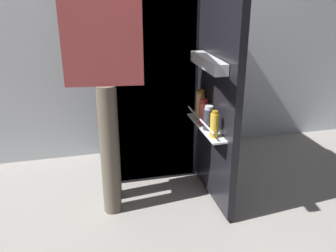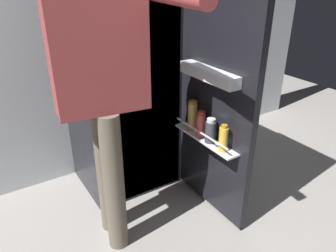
% 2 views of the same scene
% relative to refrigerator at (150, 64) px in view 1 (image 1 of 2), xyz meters
% --- Properties ---
extents(ground_plane, '(6.90, 6.90, 0.00)m').
position_rel_refrigerator_xyz_m(ground_plane, '(-0.03, -0.48, -0.88)').
color(ground_plane, gray).
extents(kitchen_wall, '(4.40, 0.10, 2.46)m').
position_rel_refrigerator_xyz_m(kitchen_wall, '(-0.03, 0.39, 0.35)').
color(kitchen_wall, silver).
rests_on(kitchen_wall, ground_plane).
extents(refrigerator, '(0.73, 1.26, 1.76)m').
position_rel_refrigerator_xyz_m(refrigerator, '(0.00, 0.00, 0.00)').
color(refrigerator, black).
rests_on(refrigerator, ground_plane).
extents(person, '(0.59, 0.84, 1.77)m').
position_rel_refrigerator_xyz_m(person, '(-0.37, -0.49, 0.20)').
color(person, '#665B4C').
rests_on(person, ground_plane).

